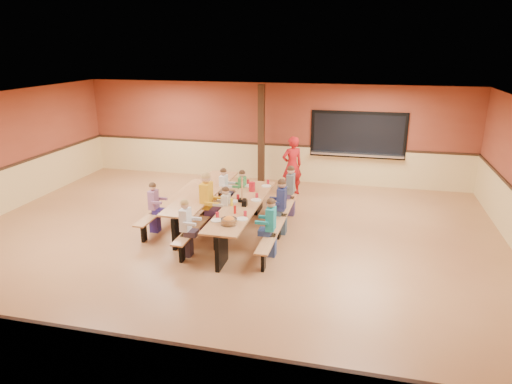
# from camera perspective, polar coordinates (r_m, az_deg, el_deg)

# --- Properties ---
(ground) EXTENTS (12.00, 12.00, 0.00)m
(ground) POSITION_cam_1_polar(r_m,az_deg,el_deg) (9.98, -3.92, -6.30)
(ground) COLOR #935C37
(ground) RESTS_ON ground
(room_envelope) EXTENTS (12.04, 10.04, 3.02)m
(room_envelope) POSITION_cam_1_polar(r_m,az_deg,el_deg) (9.72, -4.00, -2.59)
(room_envelope) COLOR brown
(room_envelope) RESTS_ON ground
(kitchen_pass_through) EXTENTS (2.78, 0.28, 1.38)m
(kitchen_pass_through) POSITION_cam_1_polar(r_m,az_deg,el_deg) (13.87, 12.62, 6.73)
(kitchen_pass_through) COLOR black
(kitchen_pass_through) RESTS_ON ground
(structural_post) EXTENTS (0.18, 0.18, 3.00)m
(structural_post) POSITION_cam_1_polar(r_m,az_deg,el_deg) (13.65, 0.66, 7.03)
(structural_post) COLOR black
(structural_post) RESTS_ON ground
(cafeteria_table_main) EXTENTS (1.91, 3.70, 0.74)m
(cafeteria_table_main) POSITION_cam_1_polar(r_m,az_deg,el_deg) (10.15, -1.69, -2.62)
(cafeteria_table_main) COLOR #B27746
(cafeteria_table_main) RESTS_ON ground
(cafeteria_table_second) EXTENTS (1.91, 3.70, 0.74)m
(cafeteria_table_second) POSITION_cam_1_polar(r_m,az_deg,el_deg) (11.12, -6.58, -0.86)
(cafeteria_table_second) COLOR #B27746
(cafeteria_table_second) RESTS_ON ground
(seated_child_white_left) EXTENTS (0.36, 0.29, 1.19)m
(seated_child_white_left) POSITION_cam_1_polar(r_m,az_deg,el_deg) (9.24, -8.76, -4.52)
(seated_child_white_left) COLOR white
(seated_child_white_left) RESTS_ON ground
(seated_adult_yellow) EXTENTS (0.46, 0.38, 1.40)m
(seated_adult_yellow) POSITION_cam_1_polar(r_m,az_deg,el_deg) (10.30, -6.19, -1.40)
(seated_adult_yellow) COLOR gold
(seated_adult_yellow) RESTS_ON ground
(seated_child_grey_left) EXTENTS (0.34, 0.28, 1.16)m
(seated_child_grey_left) POSITION_cam_1_polar(r_m,az_deg,el_deg) (11.48, -4.05, 0.11)
(seated_child_grey_left) COLOR silver
(seated_child_grey_left) RESTS_ON ground
(seated_child_teal_right) EXTENTS (0.37, 0.30, 1.21)m
(seated_child_teal_right) POSITION_cam_1_polar(r_m,az_deg,el_deg) (9.14, 1.85, -4.50)
(seated_child_teal_right) COLOR teal
(seated_child_teal_right) RESTS_ON ground
(seated_child_navy_right) EXTENTS (0.40, 0.32, 1.27)m
(seated_child_navy_right) POSITION_cam_1_polar(r_m,az_deg,el_deg) (10.21, 3.20, -1.88)
(seated_child_navy_right) COLOR #1D224C
(seated_child_navy_right) RESTS_ON ground
(seated_child_char_right) EXTENTS (0.39, 0.32, 1.25)m
(seated_child_char_right) POSITION_cam_1_polar(r_m,az_deg,el_deg) (11.35, 4.32, 0.13)
(seated_child_char_right) COLOR #51585C
(seated_child_char_right) RESTS_ON ground
(seated_child_purple_sec) EXTENTS (0.34, 0.28, 1.16)m
(seated_child_purple_sec) POSITION_cam_1_polar(r_m,az_deg,el_deg) (10.56, -12.63, -1.93)
(seated_child_purple_sec) COLOR #8A5780
(seated_child_purple_sec) RESTS_ON ground
(seated_child_green_sec) EXTENTS (0.33, 0.27, 1.14)m
(seated_child_green_sec) POSITION_cam_1_polar(r_m,az_deg,el_deg) (11.37, -1.73, -0.10)
(seated_child_green_sec) COLOR #338141
(seated_child_green_sec) RESTS_ON ground
(seated_child_tan_sec) EXTENTS (0.33, 0.27, 1.13)m
(seated_child_tan_sec) POSITION_cam_1_polar(r_m,az_deg,el_deg) (10.13, -3.76, -2.48)
(seated_child_tan_sec) COLOR beige
(seated_child_tan_sec) RESTS_ON ground
(standing_woman) EXTENTS (0.73, 0.67, 1.68)m
(standing_woman) POSITION_cam_1_polar(r_m,az_deg,el_deg) (12.89, 4.53, 3.30)
(standing_woman) COLOR #AB1316
(standing_woman) RESTS_ON ground
(punch_pitcher) EXTENTS (0.16, 0.16, 0.22)m
(punch_pitcher) POSITION_cam_1_polar(r_m,az_deg,el_deg) (10.90, -0.51, 0.66)
(punch_pitcher) COLOR red
(punch_pitcher) RESTS_ON cafeteria_table_main
(chip_bowl) EXTENTS (0.32, 0.32, 0.15)m
(chip_bowl) POSITION_cam_1_polar(r_m,az_deg,el_deg) (8.93, -3.40, -3.61)
(chip_bowl) COLOR orange
(chip_bowl) RESTS_ON cafeteria_table_main
(napkin_dispenser) EXTENTS (0.10, 0.14, 0.13)m
(napkin_dispenser) POSITION_cam_1_polar(r_m,az_deg,el_deg) (9.92, -1.44, -1.40)
(napkin_dispenser) COLOR black
(napkin_dispenser) RESTS_ON cafeteria_table_main
(condiment_mustard) EXTENTS (0.06, 0.06, 0.17)m
(condiment_mustard) POSITION_cam_1_polar(r_m,az_deg,el_deg) (9.93, -3.06, -1.28)
(condiment_mustard) COLOR yellow
(condiment_mustard) RESTS_ON cafeteria_table_main
(condiment_ketchup) EXTENTS (0.06, 0.06, 0.17)m
(condiment_ketchup) POSITION_cam_1_polar(r_m,az_deg,el_deg) (9.49, -2.65, -2.20)
(condiment_ketchup) COLOR #B2140F
(condiment_ketchup) RESTS_ON cafeteria_table_main
(table_paddle) EXTENTS (0.16, 0.16, 0.56)m
(table_paddle) POSITION_cam_1_polar(r_m,az_deg,el_deg) (10.18, -1.74, -0.47)
(table_paddle) COLOR black
(table_paddle) RESTS_ON cafeteria_table_main
(place_settings) EXTENTS (0.65, 3.30, 0.11)m
(place_settings) POSITION_cam_1_polar(r_m,az_deg,el_deg) (10.06, -1.71, -1.19)
(place_settings) COLOR beige
(place_settings) RESTS_ON cafeteria_table_main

